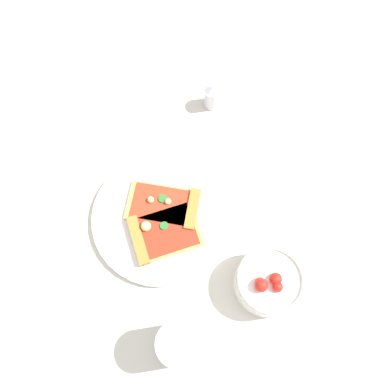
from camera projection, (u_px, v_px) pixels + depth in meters
The scene contains 8 objects.
ground_plane at pixel (169, 216), 0.80m from camera, with size 2.40×2.40×0.00m, color beige.
plate at pixel (161, 217), 0.79m from camera, with size 0.27×0.27×0.01m, color white.
pizza_slice_near at pixel (168, 206), 0.79m from camera, with size 0.15×0.15×0.02m.
pizza_slice_far at pixel (160, 233), 0.77m from camera, with size 0.15×0.13×0.03m.
salad_bowl at pixel (269, 282), 0.72m from camera, with size 0.12×0.12×0.08m.
soda_glass at pixel (179, 344), 0.67m from camera, with size 0.07×0.07×0.10m.
paper_napkin at pixel (148, 81), 0.91m from camera, with size 0.12×0.16×0.00m, color white.
pepper_shaker at pixel (212, 96), 0.86m from camera, with size 0.03×0.03×0.06m.
Camera 1 is at (-0.09, -0.22, 0.77)m, focal length 38.28 mm.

